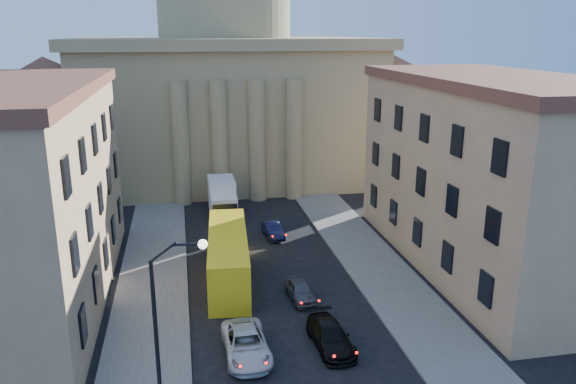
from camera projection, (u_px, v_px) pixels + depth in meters
name	position (u px, v px, depth m)	size (l,w,h in m)	color
sidewalk_left	(150.00, 316.00, 36.18)	(5.00, 60.00, 0.15)	#5A5752
sidewalk_right	(399.00, 293.00, 39.27)	(5.00, 60.00, 0.15)	#5A5752
church	(227.00, 80.00, 69.85)	(68.02, 28.76, 36.60)	#94825B
building_left	(10.00, 196.00, 36.39)	(11.60, 26.60, 14.70)	tan
building_right	(490.00, 172.00, 42.56)	(11.60, 26.60, 14.70)	tan
street_lamp	(167.00, 315.00, 25.59)	(2.62, 0.44, 8.83)	black
car_left_mid	(246.00, 344.00, 31.67)	(2.44, 5.29, 1.47)	silver
car_right_mid	(331.00, 336.00, 32.54)	(1.96, 4.83, 1.40)	black
car_right_far	(300.00, 290.00, 38.40)	(1.55, 3.84, 1.31)	#444448
car_right_distant	(273.00, 230.00, 50.12)	(1.36, 3.89, 1.28)	black
city_bus	(228.00, 255.00, 41.40)	(3.70, 12.41, 3.45)	yellow
box_truck	(222.00, 199.00, 55.67)	(2.60, 6.47, 3.54)	silver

